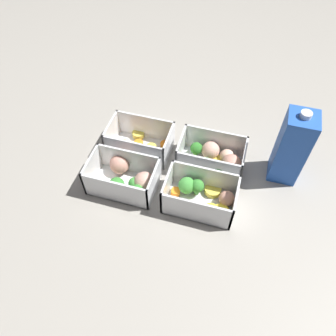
{
  "coord_description": "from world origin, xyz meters",
  "views": [
    {
      "loc": [
        0.14,
        -0.48,
        0.65
      ],
      "look_at": [
        0.0,
        0.0,
        0.03
      ],
      "focal_mm": 35.0,
      "sensor_mm": 36.0,
      "label": 1
    }
  ],
  "objects_px": {
    "container_far_left": "(142,143)",
    "juice_carton": "(292,148)",
    "container_near_left": "(127,179)",
    "container_near_right": "(202,196)",
    "container_far_right": "(215,159)"
  },
  "relations": [
    {
      "from": "container_far_left",
      "to": "juice_carton",
      "type": "relative_size",
      "value": 0.81
    },
    {
      "from": "container_near_left",
      "to": "container_far_left",
      "type": "xyz_separation_m",
      "value": [
        -0.01,
        0.12,
        -0.0
      ]
    },
    {
      "from": "container_near_right",
      "to": "juice_carton",
      "type": "xyz_separation_m",
      "value": [
        0.17,
        0.14,
        0.07
      ]
    },
    {
      "from": "container_near_left",
      "to": "container_near_right",
      "type": "distance_m",
      "value": 0.18
    },
    {
      "from": "container_near_left",
      "to": "container_far_left",
      "type": "bearing_deg",
      "value": 92.85
    },
    {
      "from": "container_far_right",
      "to": "juice_carton",
      "type": "xyz_separation_m",
      "value": [
        0.17,
        0.02,
        0.07
      ]
    },
    {
      "from": "juice_carton",
      "to": "container_far_right",
      "type": "bearing_deg",
      "value": -171.79
    },
    {
      "from": "container_far_right",
      "to": "container_near_right",
      "type": "bearing_deg",
      "value": -93.9
    },
    {
      "from": "container_near_right",
      "to": "juice_carton",
      "type": "bearing_deg",
      "value": 38.54
    },
    {
      "from": "container_near_right",
      "to": "container_far_right",
      "type": "xyz_separation_m",
      "value": [
        0.01,
        0.11,
        0.0
      ]
    },
    {
      "from": "container_far_right",
      "to": "juice_carton",
      "type": "height_order",
      "value": "juice_carton"
    },
    {
      "from": "container_near_left",
      "to": "container_far_right",
      "type": "distance_m",
      "value": 0.22
    },
    {
      "from": "container_far_left",
      "to": "juice_carton",
      "type": "height_order",
      "value": "juice_carton"
    },
    {
      "from": "container_near_right",
      "to": "container_far_right",
      "type": "relative_size",
      "value": 0.95
    },
    {
      "from": "container_far_right",
      "to": "container_far_left",
      "type": "bearing_deg",
      "value": 179.03
    }
  ]
}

